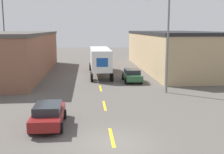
{
  "coord_description": "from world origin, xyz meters",
  "views": [
    {
      "loc": [
        -1.39,
        -15.07,
        6.44
      ],
      "look_at": [
        0.92,
        11.06,
        1.88
      ],
      "focal_mm": 45.0,
      "sensor_mm": 36.0,
      "label": 1
    }
  ],
  "objects": [
    {
      "name": "warehouse_right",
      "position": [
        12.72,
        28.58,
        2.98
      ],
      "size": [
        11.28,
        27.36,
        5.94
      ],
      "color": "tan",
      "rests_on": "ground_plane"
    },
    {
      "name": "street_lamp",
      "position": [
        6.31,
        12.16,
        5.38
      ],
      "size": [
        2.44,
        0.32,
        9.44
      ],
      "color": "slate",
      "rests_on": "ground_plane"
    },
    {
      "name": "ground_plane",
      "position": [
        0.0,
        0.0,
        0.0
      ],
      "size": [
        160.0,
        160.0,
        0.0
      ],
      "primitive_type": "plane",
      "color": "#56514C"
    },
    {
      "name": "parked_car_right_far",
      "position": [
        4.03,
        18.41,
        0.81
      ],
      "size": [
        2.12,
        4.62,
        1.54
      ],
      "color": "#2D5B38",
      "rests_on": "ground_plane"
    },
    {
      "name": "parked_car_left_near",
      "position": [
        -4.03,
        3.16,
        0.81
      ],
      "size": [
        2.12,
        4.62,
        1.54
      ],
      "color": "maroon",
      "rests_on": "ground_plane"
    },
    {
      "name": "road_centerline",
      "position": [
        0.0,
        7.82,
        0.0
      ],
      "size": [
        0.2,
        16.99,
        0.01
      ],
      "color": "yellow",
      "rests_on": "ground_plane"
    },
    {
      "name": "warehouse_left",
      "position": [
        -12.09,
        25.8,
        2.95
      ],
      "size": [
        10.02,
        26.65,
        5.9
      ],
      "color": "brown",
      "rests_on": "ground_plane"
    },
    {
      "name": "semi_truck",
      "position": [
        0.32,
        24.01,
        2.27
      ],
      "size": [
        2.82,
        12.53,
        3.76
      ],
      "rotation": [
        0.0,
        0.0,
        0.01
      ],
      "color": "#B21919",
      "rests_on": "ground_plane"
    }
  ]
}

